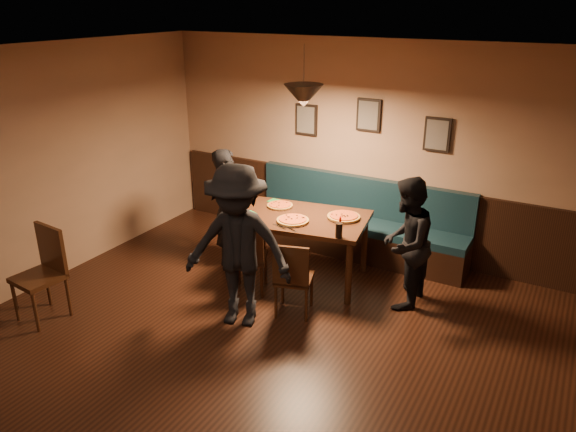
% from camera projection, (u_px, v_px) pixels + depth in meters
% --- Properties ---
extents(floor, '(7.00, 7.00, 0.00)m').
position_uv_depth(floor, '(214.00, 389.00, 4.88)').
color(floor, black).
rests_on(floor, ground).
extents(ceiling, '(7.00, 7.00, 0.00)m').
position_uv_depth(ceiling, '(194.00, 66.00, 3.83)').
color(ceiling, silver).
rests_on(ceiling, ground).
extents(wall_back, '(6.00, 0.00, 6.00)m').
position_uv_depth(wall_back, '(368.00, 149.00, 7.19)').
color(wall_back, '#8C704F').
rests_on(wall_back, ground).
extents(wainscot, '(5.88, 0.06, 1.00)m').
position_uv_depth(wainscot, '(363.00, 213.00, 7.50)').
color(wainscot, black).
rests_on(wainscot, ground).
extents(booth_bench, '(3.00, 0.60, 1.00)m').
position_uv_depth(booth_bench, '(356.00, 219.00, 7.28)').
color(booth_bench, '#0F232D').
rests_on(booth_bench, ground).
extents(picture_left, '(0.32, 0.04, 0.42)m').
position_uv_depth(picture_left, '(306.00, 120.00, 7.46)').
color(picture_left, black).
rests_on(picture_left, wall_back).
extents(picture_center, '(0.32, 0.04, 0.42)m').
position_uv_depth(picture_center, '(369.00, 115.00, 7.00)').
color(picture_center, black).
rests_on(picture_center, wall_back).
extents(picture_right, '(0.32, 0.04, 0.42)m').
position_uv_depth(picture_right, '(437.00, 135.00, 6.65)').
color(picture_right, black).
rests_on(picture_right, wall_back).
extents(pendant_lamp, '(0.44, 0.44, 0.25)m').
position_uv_depth(pendant_lamp, '(304.00, 96.00, 5.98)').
color(pendant_lamp, black).
rests_on(pendant_lamp, ceiling).
extents(dining_table, '(1.68, 1.23, 0.82)m').
position_uv_depth(dining_table, '(302.00, 248.00, 6.66)').
color(dining_table, black).
rests_on(dining_table, floor).
extents(chair_near_left, '(0.53, 0.53, 0.91)m').
position_uv_depth(chair_near_left, '(249.00, 256.00, 6.36)').
color(chair_near_left, black).
rests_on(chair_near_left, floor).
extents(chair_near_right, '(0.48, 0.48, 0.88)m').
position_uv_depth(chair_near_right, '(294.00, 277.00, 5.91)').
color(chair_near_right, black).
rests_on(chair_near_right, floor).
extents(diner_left, '(0.52, 0.64, 1.52)m').
position_uv_depth(diner_left, '(228.00, 207.00, 6.99)').
color(diner_left, black).
rests_on(diner_left, floor).
extents(diner_right, '(0.57, 0.73, 1.50)m').
position_uv_depth(diner_right, '(406.00, 243.00, 5.97)').
color(diner_right, black).
rests_on(diner_right, floor).
extents(diner_front, '(1.27, 0.93, 1.76)m').
position_uv_depth(diner_front, '(238.00, 247.00, 5.58)').
color(diner_front, black).
rests_on(diner_front, floor).
extents(pizza_a, '(0.36, 0.36, 0.04)m').
position_uv_depth(pizza_a, '(280.00, 205.00, 6.81)').
color(pizza_a, gold).
rests_on(pizza_a, dining_table).
extents(pizza_b, '(0.42, 0.42, 0.04)m').
position_uv_depth(pizza_b, '(293.00, 220.00, 6.35)').
color(pizza_b, '#CE5F26').
rests_on(pizza_b, dining_table).
extents(pizza_c, '(0.40, 0.40, 0.04)m').
position_uv_depth(pizza_c, '(344.00, 217.00, 6.45)').
color(pizza_c, '#BF6124').
rests_on(pizza_c, dining_table).
extents(soda_glass, '(0.09, 0.09, 0.17)m').
position_uv_depth(soda_glass, '(339.00, 230.00, 5.91)').
color(soda_glass, black).
rests_on(soda_glass, dining_table).
extents(tabasco_bottle, '(0.03, 0.03, 0.12)m').
position_uv_depth(tabasco_bottle, '(340.00, 221.00, 6.24)').
color(tabasco_bottle, '#951304').
rests_on(tabasco_bottle, dining_table).
extents(napkin_a, '(0.16, 0.16, 0.01)m').
position_uv_depth(napkin_a, '(275.00, 201.00, 7.01)').
color(napkin_a, '#1D6F2B').
rests_on(napkin_a, dining_table).
extents(napkin_b, '(0.19, 0.19, 0.01)m').
position_uv_depth(napkin_b, '(249.00, 213.00, 6.60)').
color(napkin_b, '#228036').
rests_on(napkin_b, dining_table).
extents(cutlery_set, '(0.19, 0.08, 0.00)m').
position_uv_depth(cutlery_set, '(284.00, 228.00, 6.19)').
color(cutlery_set, silver).
rests_on(cutlery_set, dining_table).
extents(cafe_chair_far, '(0.49, 0.49, 1.02)m').
position_uv_depth(cafe_chair_far, '(38.00, 276.00, 5.78)').
color(cafe_chair_far, black).
rests_on(cafe_chair_far, floor).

